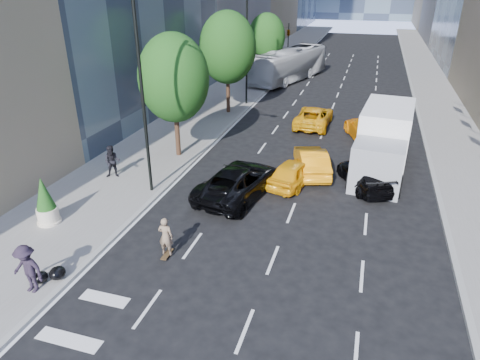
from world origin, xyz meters
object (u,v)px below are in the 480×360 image
(city_bus, at_px, (289,64))
(box_truck, at_px, (384,141))
(black_sedan_lincoln, at_px, (238,181))
(skateboarder, at_px, (166,239))
(planter_shrub, at_px, (45,202))
(black_sedan_mercedes, at_px, (364,176))

(city_bus, xyz_separation_m, box_truck, (9.83, -22.35, 0.09))
(black_sedan_lincoln, height_order, city_bus, city_bus)
(skateboarder, xyz_separation_m, box_truck, (8.23, 11.62, 1.00))
(box_truck, xyz_separation_m, planter_shrub, (-14.46, -10.99, -0.60))
(skateboarder, distance_m, city_bus, 34.02)
(box_truck, bearing_deg, black_sedan_mercedes, -102.26)
(skateboarder, xyz_separation_m, planter_shrub, (-6.23, 0.63, 0.39))
(city_bus, bearing_deg, planter_shrub, -80.43)
(black_sedan_mercedes, relative_size, planter_shrub, 1.99)
(city_bus, relative_size, planter_shrub, 5.53)
(skateboarder, bearing_deg, black_sedan_mercedes, -132.24)
(skateboarder, height_order, black_sedan_mercedes, skateboarder)
(black_sedan_lincoln, height_order, box_truck, box_truck)
(black_sedan_mercedes, xyz_separation_m, city_bus, (-9.00, 24.97, 1.09))
(black_sedan_lincoln, distance_m, black_sedan_mercedes, 6.89)
(skateboarder, distance_m, black_sedan_lincoln, 6.12)
(black_sedan_mercedes, bearing_deg, skateboarder, 26.17)
(black_sedan_lincoln, bearing_deg, box_truck, -130.51)
(box_truck, height_order, planter_shrub, box_truck)
(skateboarder, relative_size, planter_shrub, 0.74)
(black_sedan_lincoln, xyz_separation_m, planter_shrub, (-7.43, -5.37, 0.42))
(city_bus, height_order, planter_shrub, city_bus)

